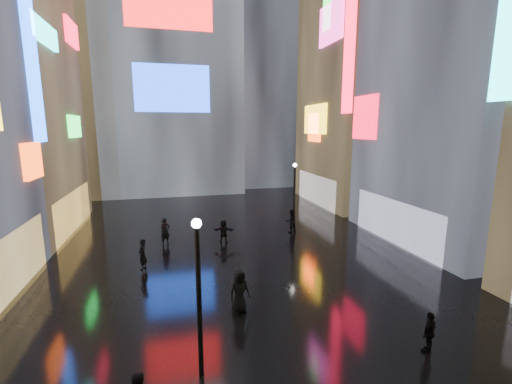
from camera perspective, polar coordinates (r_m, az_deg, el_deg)
name	(u,v)px	position (r m, az deg, el deg)	size (l,w,h in m)	color
ground	(228,242)	(24.10, -4.75, -8.30)	(140.00, 140.00, 0.00)	black
building_right_mid	(477,15)	(28.62, 32.90, 23.57)	(10.28, 13.70, 30.00)	black
building_right_far	(365,66)	(38.48, 17.71, 19.39)	(10.28, 12.00, 28.00)	black
tower_main	(168,19)	(48.31, -14.42, 26.19)	(16.00, 14.20, 42.00)	black
tower_flank_right	(258,61)	(50.97, 0.40, 21.04)	(12.00, 12.00, 34.00)	black
tower_flank_left	(72,81)	(45.97, -28.31, 15.91)	(10.00, 10.00, 26.00)	black
lamp_near	(199,290)	(10.99, -9.53, -15.80)	(0.30, 0.30, 5.20)	black
lamp_far	(294,193)	(26.28, 6.42, -0.09)	(0.30, 0.30, 5.20)	black
pedestrian_3	(429,332)	(14.33, 26.93, -20.10)	(0.89, 0.37, 1.52)	black
pedestrian_4	(239,291)	(15.24, -2.78, -16.16)	(0.92, 0.60, 1.89)	black
pedestrian_5	(224,231)	(23.75, -5.42, -6.55)	(1.50, 0.48, 1.61)	black
pedestrian_6	(165,232)	(23.98, -14.88, -6.38)	(0.68, 0.45, 1.87)	black
pedestrian_7	(291,221)	(26.07, 5.88, -4.82)	(0.86, 0.67, 1.77)	black
umbrella_2	(239,261)	(14.68, -2.83, -11.42)	(0.90, 0.92, 0.83)	black
pedestrian_8	(143,254)	(20.35, -18.39, -9.83)	(0.64, 0.42, 1.76)	black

